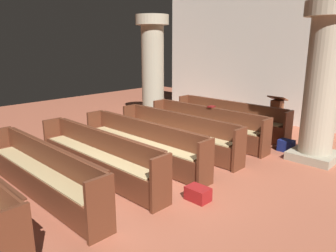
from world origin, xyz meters
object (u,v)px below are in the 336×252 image
object	(u,v)px
pillar_far_side	(153,68)
pew_row_4	(98,154)
pillar_aisle_side	(323,81)
pew_row_3	(142,141)
lectern	(276,117)
kneeler_box_navy	(286,146)
pew_row_1	(206,123)
pew_row_5	(41,170)
pew_row_0	(230,116)
pew_row_2	(177,131)
hymn_book	(211,107)
kneeler_box_red	(198,194)

from	to	relation	value
pillar_far_side	pew_row_4	bearing A→B (deg)	-56.51
pew_row_4	pillar_aisle_side	size ratio (longest dim) A/B	1.05
pew_row_3	pillar_aisle_side	xyz separation A→B (m)	(2.61, 2.82, 1.26)
lectern	kneeler_box_navy	size ratio (longest dim) A/B	3.20
pew_row_1	pillar_aisle_side	xyz separation A→B (m)	(2.61, 0.58, 1.26)
pew_row_1	pew_row_5	bearing A→B (deg)	-90.00
pillar_far_side	lectern	bearing A→B (deg)	23.63
pew_row_1	kneeler_box_navy	size ratio (longest dim) A/B	10.41
pew_row_0	pew_row_2	bearing A→B (deg)	-90.00
pew_row_0	pew_row_5	world-z (taller)	same
pew_row_3	pillar_far_side	distance (m)	3.96
pew_row_1	pillar_aisle_side	bearing A→B (deg)	12.62
pillar_far_side	hymn_book	xyz separation A→B (m)	(2.57, -0.31, -0.85)
lectern	kneeler_box_navy	bearing A→B (deg)	-54.82
pew_row_3	pew_row_4	size ratio (longest dim) A/B	1.00
pew_row_1	pew_row_3	world-z (taller)	same
pew_row_1	pew_row_3	xyz separation A→B (m)	(0.00, -2.24, 0.00)
pew_row_2	pew_row_4	world-z (taller)	same
pew_row_1	pillar_far_side	distance (m)	2.90
kneeler_box_navy	pillar_far_side	bearing A→B (deg)	-177.68
pew_row_3	pew_row_4	bearing A→B (deg)	-90.00
pew_row_2	pillar_aisle_side	distance (m)	3.36
pew_row_3	lectern	world-z (taller)	lectern
pew_row_1	pew_row_0	bearing A→B (deg)	90.00
pew_row_0	pew_row_1	size ratio (longest dim) A/B	1.00
pillar_aisle_side	pew_row_1	bearing A→B (deg)	-167.38
lectern	pillar_aisle_side	bearing A→B (deg)	-41.51
pew_row_2	pew_row_5	bearing A→B (deg)	-90.00
pew_row_2	kneeler_box_red	size ratio (longest dim) A/B	9.02
pew_row_3	hymn_book	bearing A→B (deg)	89.57
pillar_far_side	kneeler_box_navy	bearing A→B (deg)	2.32
hymn_book	pew_row_5	bearing A→B (deg)	-90.22
pew_row_2	pew_row_3	world-z (taller)	same
pew_row_3	pew_row_5	size ratio (longest dim) A/B	1.00
pew_row_0	pew_row_4	xyz separation A→B (m)	(0.00, -4.47, 0.00)
pew_row_4	pew_row_5	distance (m)	1.12
pew_row_5	kneeler_box_red	distance (m)	2.65
pew_row_3	pillar_far_side	world-z (taller)	pillar_far_side
pew_row_1	pew_row_3	bearing A→B (deg)	-90.00
pew_row_4	pillar_aisle_side	bearing A→B (deg)	56.51
pew_row_2	kneeler_box_red	bearing A→B (deg)	-39.50
pew_row_2	kneeler_box_red	distance (m)	2.57
pew_row_1	lectern	xyz separation A→B (m)	(0.96, 2.04, -0.03)
pew_row_3	pew_row_0	bearing A→B (deg)	90.00
pew_row_2	pew_row_4	xyz separation A→B (m)	(0.00, -2.24, 0.00)
pew_row_4	hymn_book	distance (m)	3.58
pew_row_0	kneeler_box_red	world-z (taller)	pew_row_0
pew_row_0	pew_row_1	xyz separation A→B (m)	(0.00, -1.12, 0.00)
pillar_far_side	kneeler_box_navy	size ratio (longest dim) A/B	9.91
pillar_far_side	hymn_book	world-z (taller)	pillar_far_side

